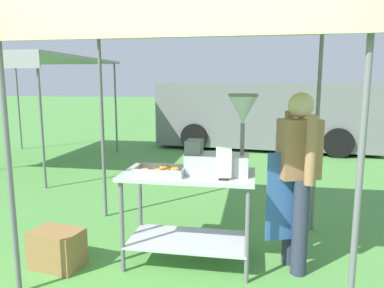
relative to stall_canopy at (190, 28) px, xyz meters
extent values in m
plane|color=#519342|center=(0.08, 4.88, -2.16)|extent=(70.00, 70.00, 0.00)
cylinder|color=slate|center=(-1.27, -0.83, -1.06)|extent=(0.04, 0.04, 2.21)
cylinder|color=slate|center=(1.27, -0.83, -1.06)|extent=(0.04, 0.04, 2.21)
cylinder|color=slate|center=(-1.27, 0.93, -1.06)|extent=(0.04, 0.04, 2.21)
cylinder|color=slate|center=(1.27, 0.93, -1.06)|extent=(0.04, 0.04, 2.21)
cube|color=#CCB78E|center=(0.00, 0.05, 0.07)|extent=(2.74, 1.96, 0.05)
cube|color=#CCB78E|center=(0.00, -0.92, -0.06)|extent=(2.74, 0.02, 0.24)
cube|color=#B7B7BC|center=(0.00, -0.10, -1.30)|extent=(1.20, 0.63, 0.04)
cube|color=#B7B7BC|center=(0.00, -0.10, -1.93)|extent=(1.11, 0.58, 0.02)
cylinder|color=slate|center=(-0.55, -0.36, -1.74)|extent=(0.04, 0.04, 0.84)
cylinder|color=slate|center=(0.55, -0.36, -1.74)|extent=(0.04, 0.04, 0.84)
cylinder|color=slate|center=(-0.55, 0.16, -1.74)|extent=(0.04, 0.04, 0.84)
cylinder|color=slate|center=(0.55, 0.16, -1.74)|extent=(0.04, 0.04, 0.84)
cube|color=#B7B7BC|center=(-0.23, -0.21, -1.28)|extent=(0.45, 0.27, 0.01)
cube|color=#B7B7BC|center=(-0.23, -0.33, -1.24)|extent=(0.45, 0.01, 0.06)
cube|color=#B7B7BC|center=(-0.23, -0.08, -1.24)|extent=(0.45, 0.01, 0.06)
cube|color=#B7B7BC|center=(-0.45, -0.21, -1.24)|extent=(0.01, 0.27, 0.06)
cube|color=#B7B7BC|center=(-0.02, -0.21, -1.24)|extent=(0.01, 0.27, 0.06)
torus|color=gold|center=(-0.25, -0.23, -1.26)|extent=(0.10, 0.10, 0.03)
torus|color=gold|center=(-0.39, -0.17, -1.26)|extent=(0.11, 0.11, 0.03)
torus|color=gold|center=(-0.11, -0.15, -1.26)|extent=(0.11, 0.11, 0.03)
torus|color=gold|center=(-0.27, -0.16, -1.26)|extent=(0.10, 0.10, 0.03)
torus|color=gold|center=(-0.10, -0.28, -1.26)|extent=(0.10, 0.10, 0.03)
torus|color=gold|center=(-0.20, -0.12, -1.26)|extent=(0.11, 0.11, 0.03)
torus|color=gold|center=(-0.19, -0.25, -1.26)|extent=(0.11, 0.11, 0.03)
torus|color=gold|center=(-0.33, -0.28, -1.26)|extent=(0.10, 0.10, 0.03)
torus|color=gold|center=(-0.40, -0.25, -1.26)|extent=(0.08, 0.08, 0.03)
torus|color=gold|center=(-0.22, -0.14, -1.23)|extent=(0.08, 0.08, 0.03)
torus|color=gold|center=(-0.13, -0.21, -1.26)|extent=(0.09, 0.09, 0.03)
torus|color=gold|center=(-0.34, -0.21, -1.26)|extent=(0.10, 0.10, 0.03)
torus|color=gold|center=(-0.11, -0.18, -1.23)|extent=(0.08, 0.08, 0.03)
torus|color=gold|center=(-0.07, -0.22, -1.26)|extent=(0.11, 0.11, 0.03)
cube|color=#B7B7BC|center=(0.26, -0.09, -1.19)|extent=(0.56, 0.28, 0.18)
cube|color=slate|center=(0.05, -0.09, -1.04)|extent=(0.14, 0.22, 0.12)
cylinder|color=slate|center=(0.48, -0.09, -0.96)|extent=(0.04, 0.04, 0.28)
cone|color=#B7B7BC|center=(0.48, -0.09, -0.70)|extent=(0.24, 0.24, 0.23)
cylinder|color=slate|center=(0.48, -0.09, -0.58)|extent=(0.26, 0.26, 0.02)
cube|color=black|center=(0.34, -0.29, -1.27)|extent=(0.08, 0.05, 0.02)
cube|color=white|center=(0.34, -0.29, -1.13)|extent=(0.13, 0.02, 0.27)
cylinder|color=#2D3347|center=(1.01, -0.13, -1.73)|extent=(0.14, 0.14, 0.86)
cylinder|color=#2D3347|center=(0.94, 0.06, -1.73)|extent=(0.14, 0.14, 0.86)
cube|color=#9E704C|center=(0.97, -0.03, -1.04)|extent=(0.39, 0.32, 0.52)
cube|color=#335BA3|center=(0.86, -0.07, -1.47)|extent=(0.31, 0.12, 0.80)
cylinder|color=#9E704C|center=(1.04, -0.24, -1.02)|extent=(0.11, 0.11, 0.58)
cylinder|color=#9E704C|center=(0.90, 0.17, -1.02)|extent=(0.11, 0.11, 0.58)
sphere|color=#DBB28E|center=(0.97, -0.03, -0.66)|extent=(0.22, 0.22, 0.22)
cube|color=olive|center=(-1.18, -0.38, -1.99)|extent=(0.50, 0.38, 0.35)
cube|color=slate|center=(0.87, 6.47, -1.27)|extent=(5.64, 2.43, 1.60)
cube|color=#1E2833|center=(3.00, 6.27, -0.87)|extent=(0.26, 1.62, 0.70)
cylinder|color=black|center=(2.66, 7.23, -1.82)|extent=(0.70, 0.31, 0.68)
cylinder|color=black|center=(2.47, 5.38, -1.82)|extent=(0.70, 0.31, 0.68)
cylinder|color=black|center=(-0.73, 7.57, -1.82)|extent=(0.70, 0.31, 0.68)
cylinder|color=black|center=(-0.91, 5.71, -1.82)|extent=(0.70, 0.31, 0.68)
cylinder|color=slate|center=(-2.74, 1.96, -1.09)|extent=(0.04, 0.04, 2.14)
cylinder|color=slate|center=(-5.34, 5.10, -1.09)|extent=(0.04, 0.04, 2.14)
cylinder|color=slate|center=(-2.74, 5.10, -1.09)|extent=(0.04, 0.04, 2.14)
cube|color=#939399|center=(-4.04, 3.53, 0.00)|extent=(2.80, 3.34, 0.05)
camera|label=1|loc=(0.59, -3.28, -0.47)|focal=34.11mm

